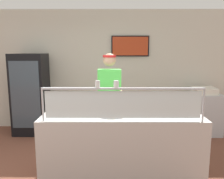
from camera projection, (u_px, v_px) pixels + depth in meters
ground_plane at (120, 158)px, 3.93m from camera, size 12.00×12.00×0.00m
shop_rear_unit at (119, 70)px, 5.36m from camera, size 6.55×0.13×2.70m
serving_counter at (122, 147)px, 3.22m from camera, size 2.15×0.73×0.95m
sneeze_guard at (123, 100)px, 2.80m from camera, size 1.98×0.06×0.42m
pizza_tray at (112, 113)px, 3.14m from camera, size 0.47×0.47×0.04m
pizza_server at (112, 112)px, 3.12m from camera, size 0.09×0.28×0.01m
parmesan_shaker at (98, 85)px, 2.77m from camera, size 0.06×0.06×0.08m
pepper_flake_shaker at (116, 85)px, 2.77m from camera, size 0.06×0.06×0.08m
worker_figure at (110, 99)px, 3.85m from camera, size 0.41×0.50×1.76m
drink_fridge at (31, 94)px, 5.02m from camera, size 0.70×0.62×1.74m
prep_shelf at (203, 114)px, 5.02m from camera, size 0.70×0.55×0.89m
pizza_box_stack at (204, 91)px, 4.94m from camera, size 0.47×0.47×0.14m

